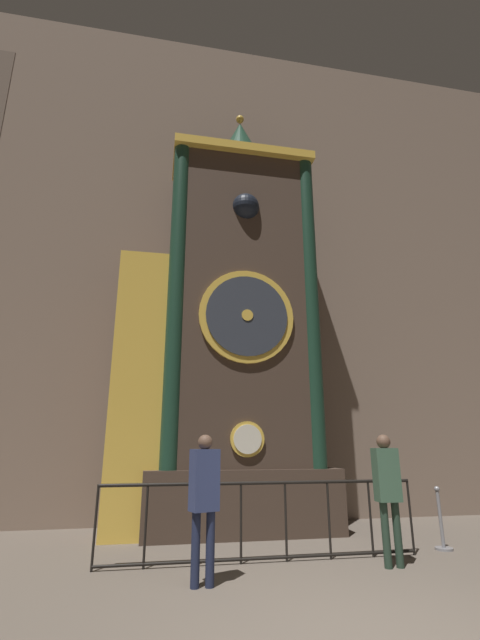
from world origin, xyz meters
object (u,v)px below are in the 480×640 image
(visitor_far, at_px, (387,485))
(stanchion_post, at_px, (442,529))
(visitor_near, at_px, (204,493))
(clock_tower, at_px, (227,331))

(visitor_far, distance_m, stanchion_post, 1.75)
(visitor_far, bearing_deg, visitor_near, -169.42)
(visitor_far, relative_size, stanchion_post, 1.84)
(visitor_near, height_order, stanchion_post, visitor_near)
(clock_tower, height_order, visitor_near, clock_tower)
(clock_tower, relative_size, visitor_near, 5.51)
(clock_tower, xyz_separation_m, visitor_near, (-0.78, -3.13, -2.96))
(visitor_far, bearing_deg, stanchion_post, 34.54)
(visitor_near, bearing_deg, visitor_far, -11.83)
(visitor_near, distance_m, visitor_far, 2.74)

